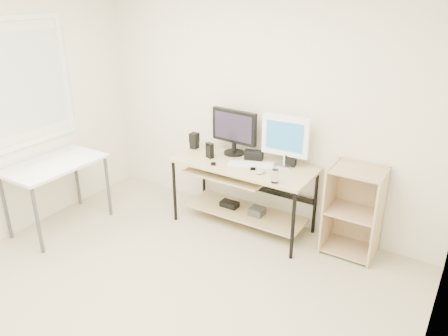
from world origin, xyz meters
name	(u,v)px	position (x,y,z in m)	size (l,w,h in m)	color
room	(117,158)	(-0.14, 0.04, 1.32)	(4.01, 4.01, 2.62)	#BDB091
desk	(241,181)	(-0.03, 1.66, 0.54)	(1.50, 0.65, 0.75)	tan
side_table	(55,170)	(-1.68, 0.60, 0.67)	(0.60, 1.00, 0.75)	white
shelf_unit	(354,210)	(1.15, 1.82, 0.45)	(0.50, 0.40, 0.90)	tan
black_monitor	(234,129)	(-0.22, 1.83, 1.03)	(0.54, 0.22, 0.49)	black
white_imac	(285,137)	(0.38, 1.83, 1.05)	(0.49, 0.16, 0.53)	silver
keyboard	(251,164)	(0.09, 1.65, 0.76)	(0.47, 0.13, 0.02)	white
mouse	(261,172)	(0.28, 1.51, 0.77)	(0.07, 0.11, 0.04)	#B9B9BE
center_speaker	(254,155)	(0.04, 1.81, 0.80)	(0.20, 0.09, 0.10)	black
speaker_left	(194,140)	(-0.70, 1.75, 0.84)	(0.09, 0.09, 0.18)	black
speaker_right	(291,160)	(0.44, 1.86, 0.81)	(0.10, 0.10, 0.12)	black
audio_controller	(210,150)	(-0.38, 1.60, 0.83)	(0.08, 0.05, 0.17)	black
volume_puck	(213,164)	(-0.24, 1.45, 0.76)	(0.05, 0.05, 0.02)	black
smartphone	(253,168)	(0.15, 1.58, 0.75)	(0.05, 0.10, 0.01)	black
coaster	(275,183)	(0.49, 1.38, 0.75)	(0.08, 0.08, 0.01)	#A7704B
drinking_glass	(275,176)	(0.49, 1.38, 0.82)	(0.06, 0.06, 0.13)	white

